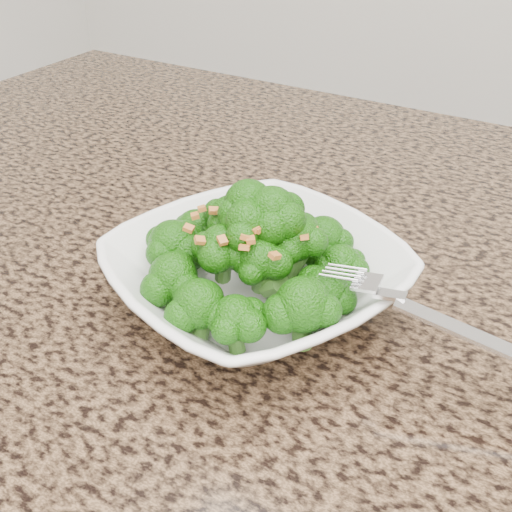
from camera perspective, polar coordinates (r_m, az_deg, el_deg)
The scene contains 5 objects.
granite_counter at distance 0.51m, azimuth 15.90°, elevation -10.84°, with size 1.64×1.04×0.03m, color brown.
bowl at distance 0.52m, azimuth 0.00°, elevation -2.05°, with size 0.23×0.23×0.06m, color white.
broccoli_pile at distance 0.49m, azimuth 0.00°, elevation 4.12°, with size 0.20×0.20×0.07m, color #1A5D0A, non-canonical shape.
garlic_topping at distance 0.47m, azimuth 0.00°, elevation 8.31°, with size 0.12×0.12×0.01m, color #C3752F, non-canonical shape.
fork at distance 0.46m, azimuth 12.32°, elevation -3.55°, with size 0.19×0.03×0.01m, color silver, non-canonical shape.
Camera 1 is at (0.06, -0.07, 1.23)m, focal length 45.00 mm.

